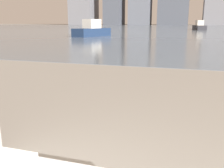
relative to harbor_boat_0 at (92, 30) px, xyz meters
The scene contains 3 objects.
harbor_water 41.37m from the harbor_boat_0, 79.43° to the left, with size 180.00×110.00×0.01m.
harbor_boat_0 is the anchor object (origin of this frame).
harbor_boat_2 24.61m from the harbor_boat_0, 66.24° to the left, with size 2.14×4.26×1.53m.
Camera 1 is at (0.63, 0.08, 1.23)m, focal length 40.00 mm.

